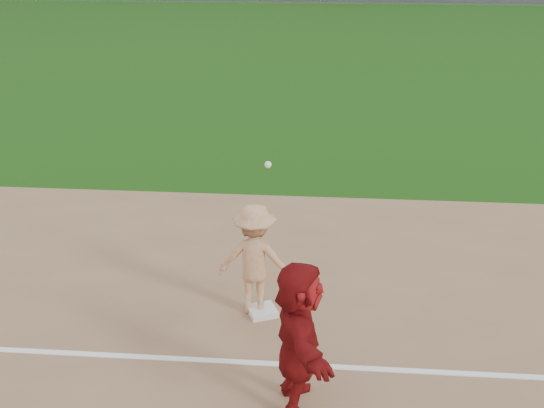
{
  "coord_description": "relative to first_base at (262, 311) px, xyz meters",
  "views": [
    {
      "loc": [
        0.83,
        -8.1,
        5.34
      ],
      "look_at": [
        0.0,
        1.5,
        1.3
      ],
      "focal_mm": 45.0,
      "sensor_mm": 36.0,
      "label": 1
    }
  ],
  "objects": [
    {
      "name": "ground",
      "position": [
        0.05,
        -0.4,
        -0.06
      ],
      "size": [
        160.0,
        160.0,
        0.0
      ],
      "primitive_type": "plane",
      "color": "#17440D",
      "rests_on": "ground"
    },
    {
      "name": "foul_line",
      "position": [
        0.05,
        -1.2,
        -0.04
      ],
      "size": [
        60.0,
        0.1,
        0.01
      ],
      "primitive_type": "cube",
      "color": "white",
      "rests_on": "infield_dirt"
    },
    {
      "name": "first_base",
      "position": [
        0.0,
        0.0,
        0.0
      ],
      "size": [
        0.51,
        0.51,
        0.09
      ],
      "primitive_type": "cube",
      "rotation": [
        0.0,
        0.0,
        0.41
      ],
      "color": "white",
      "rests_on": "infield_dirt"
    },
    {
      "name": "base_runner",
      "position": [
        0.62,
        -1.98,
        0.9
      ],
      "size": [
        0.84,
        1.82,
        1.88
      ],
      "primitive_type": "imported",
      "rotation": [
        0.0,
        0.0,
        1.74
      ],
      "color": "maroon",
      "rests_on": "infield_dirt"
    },
    {
      "name": "first_base_play",
      "position": [
        -0.11,
        0.09,
        0.79
      ],
      "size": [
        1.11,
        0.68,
        2.36
      ],
      "color": "#ADADB0",
      "rests_on": "infield_dirt"
    }
  ]
}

